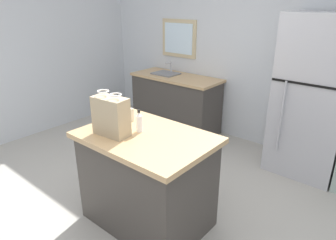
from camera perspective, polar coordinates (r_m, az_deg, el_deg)
The scene contains 8 objects.
ground at distance 3.15m, azimuth -4.70°, elevation -18.19°, with size 6.82×6.82×0.00m, color #ADA89E.
back_wall at distance 4.50m, azimuth 16.87°, elevation 11.92°, with size 5.68×0.13×2.65m.
kitchen_island at distance 2.88m, azimuth -3.91°, elevation -11.03°, with size 1.17×0.83×0.91m.
refrigerator at distance 3.93m, azimuth 25.55°, elevation 3.74°, with size 0.79×0.69×1.89m.
sink_counter at distance 5.00m, azimuth 1.42°, elevation 3.43°, with size 1.47×0.61×1.07m.
shopping_bag at distance 2.65m, azimuth -10.64°, elevation 0.73°, with size 0.33×0.19×0.38m.
small_box at distance 2.97m, azimuth -8.06°, elevation 1.04°, with size 0.14×0.11×0.13m, color beige.
bottle at distance 2.70m, azimuth -5.43°, elevation -0.39°, with size 0.06×0.06×0.21m.
Camera 1 is at (1.74, -1.69, 2.01)m, focal length 32.55 mm.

